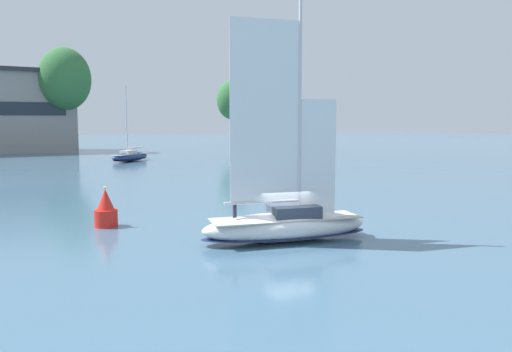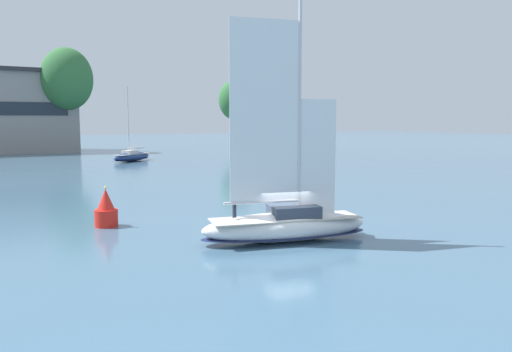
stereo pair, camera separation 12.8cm
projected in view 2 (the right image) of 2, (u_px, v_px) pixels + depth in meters
ground_plane at (285, 241)px, 25.35m from camera, size 400.00×400.00×0.00m
tree_shore_left at (235, 100)px, 116.64m from camera, size 7.54×7.54×15.51m
tree_shore_right at (67, 79)px, 94.14m from camera, size 9.61×9.61×19.79m
sailboat_main at (286, 222)px, 25.25m from camera, size 9.08×4.39×12.03m
sailboat_moored_far_slip at (132, 156)px, 74.84m from camera, size 7.81×6.69×11.12m
channel_buoy at (106, 210)px, 28.71m from camera, size 1.32×1.32×2.35m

